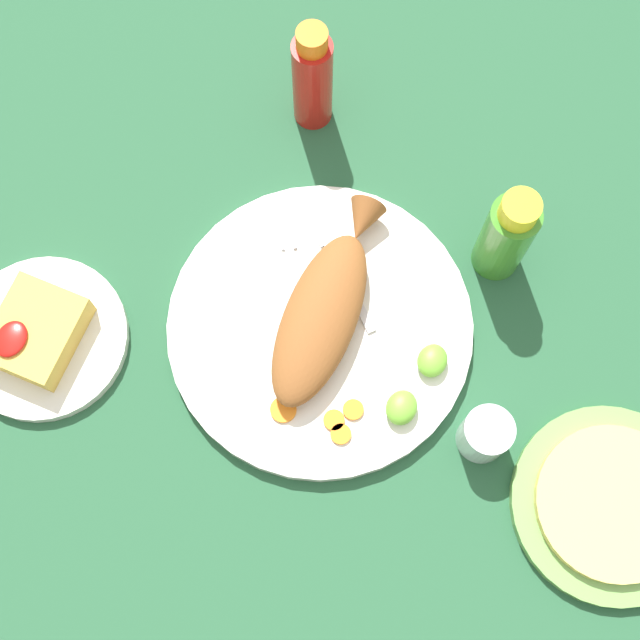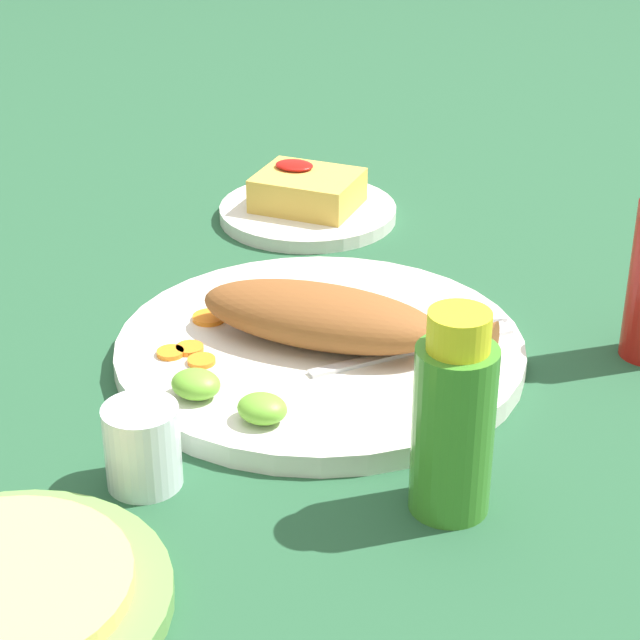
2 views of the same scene
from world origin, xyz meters
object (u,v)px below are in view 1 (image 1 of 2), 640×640
(tortilla_plate, at_px, (609,504))
(salt_cup, at_px, (484,435))
(fried_fish, at_px, (324,309))
(hot_sauce_bottle_green, at_px, (507,235))
(fork_near, at_px, (290,257))
(fork_far, at_px, (331,251))
(hot_sauce_bottle_red, at_px, (312,78))
(side_plate_fries, at_px, (43,338))
(main_plate, at_px, (320,328))

(tortilla_plate, bearing_deg, salt_cup, -95.61)
(fried_fish, bearing_deg, hot_sauce_bottle_green, 131.33)
(fried_fish, height_order, fork_near, fried_fish)
(fork_far, bearing_deg, salt_cup, -167.76)
(fork_far, height_order, salt_cup, salt_cup)
(fork_near, bearing_deg, salt_cup, -140.91)
(hot_sauce_bottle_red, xyz_separation_m, side_plate_fries, (0.38, -0.17, -0.07))
(fork_near, distance_m, tortilla_plate, 0.44)
(main_plate, relative_size, fork_far, 2.33)
(main_plate, xyz_separation_m, fried_fish, (-0.01, -0.00, 0.03))
(fork_near, distance_m, hot_sauce_bottle_red, 0.20)
(hot_sauce_bottle_green, xyz_separation_m, salt_cup, (0.21, 0.05, -0.04))
(side_plate_fries, bearing_deg, main_plate, 114.59)
(tortilla_plate, bearing_deg, main_plate, -99.95)
(fried_fish, height_order, salt_cup, fried_fish)
(fork_near, xyz_separation_m, side_plate_fries, (0.19, -0.22, -0.01))
(fork_far, relative_size, side_plate_fries, 0.77)
(fried_fish, xyz_separation_m, hot_sauce_bottle_green, (-0.15, 0.15, 0.03))
(hot_sauce_bottle_green, bearing_deg, main_plate, -44.34)
(fried_fish, bearing_deg, main_plate, 0.00)
(salt_cup, distance_m, tortilla_plate, 0.15)
(fried_fish, relative_size, side_plate_fries, 1.33)
(tortilla_plate, bearing_deg, fork_near, -106.53)
(hot_sauce_bottle_red, height_order, side_plate_fries, hot_sauce_bottle_red)
(hot_sauce_bottle_red, bearing_deg, hot_sauce_bottle_green, 70.49)
(fork_far, xyz_separation_m, hot_sauce_bottle_green, (-0.07, 0.18, 0.05))
(fork_near, xyz_separation_m, tortilla_plate, (0.12, 0.42, -0.01))
(main_plate, bearing_deg, tortilla_plate, 80.05)
(main_plate, relative_size, hot_sauce_bottle_red, 2.11)
(fork_near, distance_m, salt_cup, 0.29)
(hot_sauce_bottle_green, relative_size, tortilla_plate, 0.71)
(tortilla_plate, bearing_deg, fork_far, -111.41)
(fork_far, bearing_deg, hot_sauce_bottle_red, -18.60)
(salt_cup, relative_size, side_plate_fries, 0.32)
(hot_sauce_bottle_green, distance_m, tortilla_plate, 0.31)
(hot_sauce_bottle_green, distance_m, side_plate_fries, 0.52)
(main_plate, height_order, tortilla_plate, main_plate)
(fried_fish, height_order, hot_sauce_bottle_green, hot_sauce_bottle_green)
(salt_cup, xyz_separation_m, tortilla_plate, (0.01, 0.15, -0.02))
(hot_sauce_bottle_red, bearing_deg, tortilla_plate, 56.23)
(main_plate, xyz_separation_m, fork_near, (-0.06, -0.06, 0.01))
(fork_near, bearing_deg, tortilla_plate, -135.34)
(fork_near, bearing_deg, main_plate, -163.70)
(fork_far, bearing_deg, side_plate_fries, 82.01)
(fork_far, xyz_separation_m, side_plate_fries, (0.21, -0.26, -0.01))
(fork_far, bearing_deg, fork_near, 73.29)
(hot_sauce_bottle_red, relative_size, side_plate_fries, 0.85)
(main_plate, bearing_deg, fork_far, -165.88)
(hot_sauce_bottle_red, bearing_deg, salt_cup, 47.01)
(hot_sauce_bottle_green, distance_m, salt_cup, 0.22)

